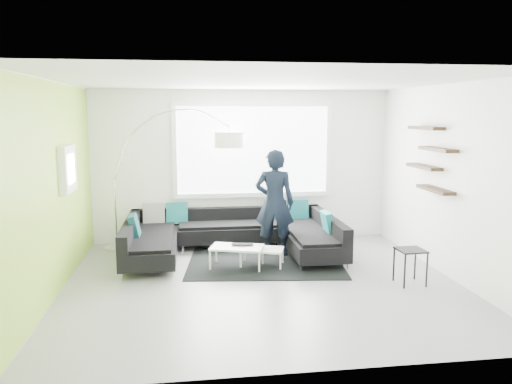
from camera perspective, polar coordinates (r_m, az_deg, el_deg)
ground at (r=7.18m, az=0.69°, el=-10.32°), size 5.50×5.50×0.00m
room_shell at (r=7.01m, az=0.77°, el=4.35°), size 5.54×5.04×2.82m
sectional_sofa at (r=8.39m, az=-2.77°, el=-5.11°), size 3.49×2.16×0.75m
rug at (r=8.08m, az=1.05°, el=-8.05°), size 2.63×2.05×0.01m
coffee_table at (r=7.84m, az=-0.74°, el=-7.36°), size 1.16×0.87×0.34m
arc_lamp at (r=8.95m, az=-15.94°, el=1.30°), size 2.43×1.30×2.46m
side_table at (r=7.38m, az=17.20°, el=-8.15°), size 0.38×0.38×0.50m
person at (r=8.32m, az=2.13°, el=-1.25°), size 0.86×0.74×1.79m
laptop at (r=7.77m, az=-1.58°, el=-6.11°), size 0.41×0.32×0.03m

